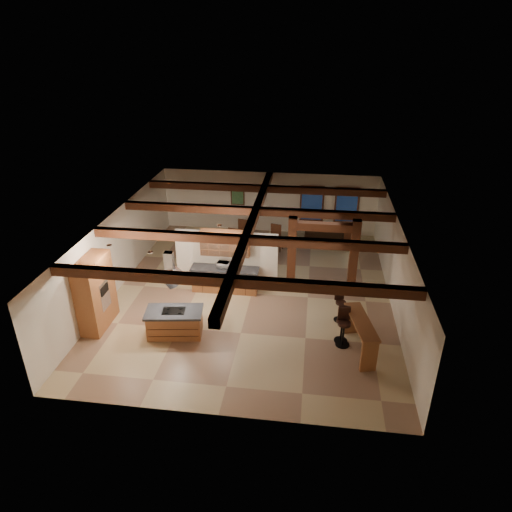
{
  "coord_description": "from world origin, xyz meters",
  "views": [
    {
      "loc": [
        2.06,
        -14.34,
        8.68
      ],
      "look_at": [
        0.1,
        0.5,
        1.31
      ],
      "focal_mm": 32.0,
      "sensor_mm": 36.0,
      "label": 1
    }
  ],
  "objects_px": {
    "kitchen_island": "(175,322)",
    "bar_counter": "(360,331)",
    "sofa": "(330,232)",
    "dining_table": "(255,247)"
  },
  "relations": [
    {
      "from": "sofa",
      "to": "bar_counter",
      "type": "relative_size",
      "value": 1.03
    },
    {
      "from": "bar_counter",
      "to": "kitchen_island",
      "type": "bearing_deg",
      "value": 179.08
    },
    {
      "from": "kitchen_island",
      "to": "sofa",
      "type": "distance_m",
      "value": 9.67
    },
    {
      "from": "dining_table",
      "to": "kitchen_island",
      "type": "bearing_deg",
      "value": -95.44
    },
    {
      "from": "bar_counter",
      "to": "sofa",
      "type": "bearing_deg",
      "value": 95.15
    },
    {
      "from": "kitchen_island",
      "to": "bar_counter",
      "type": "xyz_separation_m",
      "value": [
        5.73,
        -0.09,
        0.28
      ]
    },
    {
      "from": "bar_counter",
      "to": "dining_table",
      "type": "bearing_deg",
      "value": 122.77
    },
    {
      "from": "kitchen_island",
      "to": "bar_counter",
      "type": "height_order",
      "value": "bar_counter"
    },
    {
      "from": "sofa",
      "to": "bar_counter",
      "type": "bearing_deg",
      "value": 108.65
    },
    {
      "from": "sofa",
      "to": "dining_table",
      "type": "bearing_deg",
      "value": 47.45
    }
  ]
}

